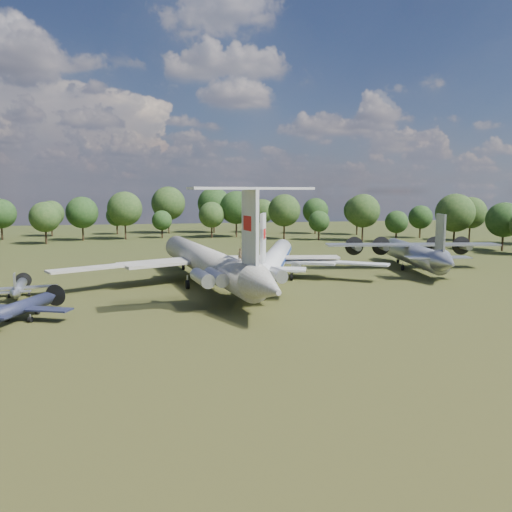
{
  "coord_description": "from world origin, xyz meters",
  "views": [
    {
      "loc": [
        -6.94,
        -70.73,
        14.02
      ],
      "look_at": [
        7.3,
        -2.76,
        5.0
      ],
      "focal_mm": 35.0,
      "sensor_mm": 36.0,
      "label": 1
    }
  ],
  "objects": [
    {
      "name": "tu104_jet",
      "position": [
        12.23,
        6.23,
        2.39
      ],
      "size": [
        49.47,
        56.85,
        4.78
      ],
      "primitive_type": null,
      "rotation": [
        0.0,
        0.0,
        -0.33
      ],
      "color": "silver",
      "rests_on": "ground"
    },
    {
      "name": "small_prop_west",
      "position": [
        -21.21,
        -13.75,
        1.12
      ],
      "size": [
        16.19,
        18.4,
        2.24
      ],
      "primitive_type": null,
      "rotation": [
        0.0,
        0.0,
        -0.39
      ],
      "color": "black",
      "rests_on": "ground"
    },
    {
      "name": "small_prop_northwest",
      "position": [
        -24.55,
        -0.09,
        0.96
      ],
      "size": [
        11.23,
        14.2,
        1.91
      ],
      "primitive_type": null,
      "rotation": [
        0.0,
        0.0,
        0.14
      ],
      "color": "#AAADB3",
      "rests_on": "ground"
    },
    {
      "name": "an12_transport",
      "position": [
        39.06,
        10.54,
        2.29
      ],
      "size": [
        36.61,
        39.6,
        4.58
      ],
      "primitive_type": null,
      "rotation": [
        0.0,
        0.0,
        -0.17
      ],
      "color": "gray",
      "rests_on": "ground"
    },
    {
      "name": "il62_airliner",
      "position": [
        0.83,
        3.41,
        2.84
      ],
      "size": [
        53.02,
        64.09,
        5.67
      ],
      "primitive_type": null,
      "rotation": [
        0.0,
        0.0,
        0.16
      ],
      "color": "#B5B5B1",
      "rests_on": "ground"
    },
    {
      "name": "person_on_il62",
      "position": [
        3.33,
        -12.26,
        6.49
      ],
      "size": [
        0.69,
        0.56,
        1.63
      ],
      "primitive_type": "imported",
      "rotation": [
        0.0,
        0.0,
        3.46
      ],
      "color": "olive",
      "rests_on": "il62_airliner"
    },
    {
      "name": "ground",
      "position": [
        0.0,
        0.0,
        0.0
      ],
      "size": [
        300.0,
        300.0,
        0.0
      ],
      "primitive_type": "plane",
      "color": "#1F3A13",
      "rests_on": "ground"
    }
  ]
}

